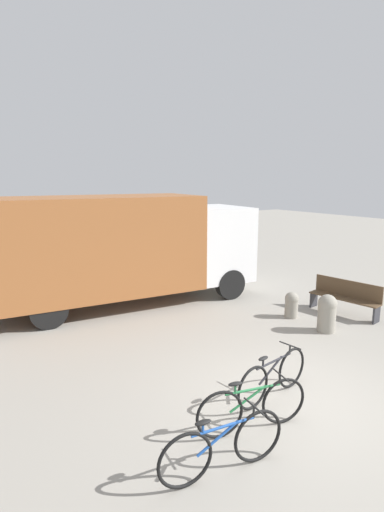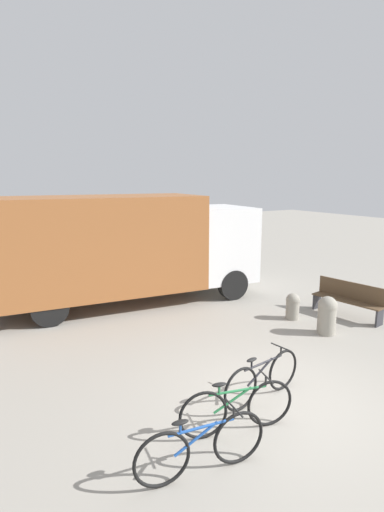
% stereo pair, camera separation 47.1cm
% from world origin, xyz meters
% --- Properties ---
extents(ground_plane, '(60.00, 60.00, 0.00)m').
position_xyz_m(ground_plane, '(0.00, 0.00, 0.00)').
color(ground_plane, gray).
extents(delivery_truck, '(7.81, 3.13, 3.17)m').
position_xyz_m(delivery_truck, '(-0.08, 6.43, 1.74)').
color(delivery_truck, '#99592D').
rests_on(delivery_truck, ground).
extents(park_bench, '(0.67, 1.94, 0.93)m').
position_xyz_m(park_bench, '(4.50, 2.24, 0.51)').
color(park_bench, brown).
rests_on(park_bench, ground).
extents(bicycle_near, '(1.76, 0.44, 0.82)m').
position_xyz_m(bicycle_near, '(-2.01, -0.69, 0.39)').
color(bicycle_near, black).
rests_on(bicycle_near, ground).
extents(bicycle_middle, '(1.73, 0.55, 0.82)m').
position_xyz_m(bicycle_middle, '(-1.10, -0.23, 0.39)').
color(bicycle_middle, black).
rests_on(bicycle_middle, ground).
extents(bicycle_far, '(1.76, 0.44, 0.82)m').
position_xyz_m(bicycle_far, '(-0.20, 0.26, 0.39)').
color(bicycle_far, black).
rests_on(bicycle_far, ground).
extents(bollard_near_bench, '(0.45, 0.45, 0.92)m').
position_xyz_m(bollard_near_bench, '(3.01, 1.69, 0.49)').
color(bollard_near_bench, gray).
rests_on(bollard_near_bench, ground).
extents(bollard_far_bench, '(0.36, 0.36, 0.69)m').
position_xyz_m(bollard_far_bench, '(3.07, 2.85, 0.37)').
color(bollard_far_bench, gray).
rests_on(bollard_far_bench, ground).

